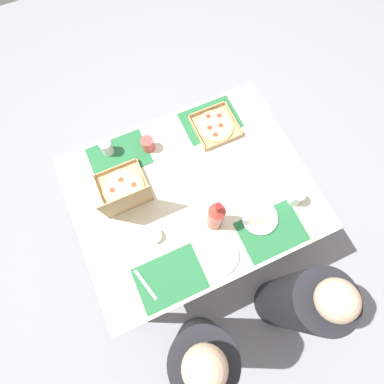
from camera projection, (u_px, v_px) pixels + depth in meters
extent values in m
plane|color=gray|center=(192.00, 223.00, 2.53)|extent=(6.00, 6.00, 0.00)
cylinder|color=#3F3328|center=(240.00, 123.00, 2.45)|extent=(0.07, 0.07, 0.69)
cylinder|color=#3F3328|center=(84.00, 186.00, 2.27)|extent=(0.07, 0.07, 0.69)
cylinder|color=#3F3328|center=(306.00, 236.00, 2.14)|extent=(0.07, 0.07, 0.69)
cylinder|color=#3F3328|center=(132.00, 319.00, 1.96)|extent=(0.07, 0.07, 0.69)
cube|color=beige|center=(192.00, 193.00, 1.87)|extent=(1.38, 1.10, 0.03)
cube|color=#236638|center=(210.00, 120.00, 2.02)|extent=(0.36, 0.26, 0.00)
cube|color=#236638|center=(119.00, 156.00, 1.93)|extent=(0.36, 0.26, 0.00)
cube|color=#236638|center=(272.00, 231.00, 1.77)|extent=(0.36, 0.26, 0.00)
cube|color=#236638|center=(170.00, 278.00, 1.68)|extent=(0.36, 0.26, 0.00)
cube|color=tan|center=(124.00, 188.00, 1.86)|extent=(0.28, 0.28, 0.01)
cube|color=tan|center=(145.00, 178.00, 1.86)|extent=(0.01, 0.28, 0.03)
cube|color=tan|center=(101.00, 196.00, 1.82)|extent=(0.01, 0.28, 0.03)
cube|color=tan|center=(115.00, 168.00, 1.88)|extent=(0.28, 0.01, 0.03)
cube|color=tan|center=(131.00, 208.00, 1.80)|extent=(0.28, 0.01, 0.03)
cylinder|color=#E0B76B|center=(123.00, 188.00, 1.85)|extent=(0.25, 0.25, 0.01)
cylinder|color=#EFD67F|center=(123.00, 187.00, 1.84)|extent=(0.22, 0.22, 0.00)
cylinder|color=red|center=(112.00, 190.00, 1.83)|extent=(0.03, 0.03, 0.00)
cylinder|color=red|center=(128.00, 199.00, 1.81)|extent=(0.03, 0.03, 0.00)
cylinder|color=red|center=(134.00, 185.00, 1.84)|extent=(0.03, 0.03, 0.00)
cylinder|color=red|center=(121.00, 180.00, 1.85)|extent=(0.03, 0.03, 0.00)
cube|color=tan|center=(127.00, 202.00, 1.65)|extent=(0.28, 0.04, 0.28)
cube|color=tan|center=(215.00, 127.00, 2.00)|extent=(0.27, 0.27, 0.01)
cube|color=tan|center=(234.00, 118.00, 2.00)|extent=(0.01, 0.27, 0.03)
cube|color=tan|center=(197.00, 133.00, 1.96)|extent=(0.01, 0.27, 0.03)
cube|color=tan|center=(207.00, 109.00, 2.02)|extent=(0.27, 0.01, 0.03)
cube|color=tan|center=(225.00, 142.00, 1.94)|extent=(0.27, 0.01, 0.03)
cylinder|color=#E0B76B|center=(215.00, 126.00, 1.99)|extent=(0.23, 0.23, 0.01)
cylinder|color=#EFD67F|center=(215.00, 125.00, 1.98)|extent=(0.21, 0.21, 0.00)
cylinder|color=red|center=(210.00, 128.00, 1.97)|extent=(0.03, 0.03, 0.00)
cylinder|color=red|center=(215.00, 135.00, 1.96)|extent=(0.03, 0.03, 0.00)
cylinder|color=red|center=(221.00, 125.00, 1.98)|extent=(0.03, 0.03, 0.00)
cylinder|color=red|center=(219.00, 115.00, 2.00)|extent=(0.03, 0.03, 0.00)
cylinder|color=red|center=(208.00, 116.00, 2.00)|extent=(0.03, 0.03, 0.00)
cylinder|color=white|center=(259.00, 218.00, 1.79)|extent=(0.20, 0.20, 0.01)
cylinder|color=white|center=(260.00, 217.00, 1.79)|extent=(0.21, 0.21, 0.01)
cylinder|color=#E0B76B|center=(256.00, 218.00, 1.78)|extent=(0.08, 0.08, 0.01)
cylinder|color=#EFD67F|center=(256.00, 218.00, 1.77)|extent=(0.07, 0.07, 0.00)
cylinder|color=white|center=(219.00, 256.00, 1.72)|extent=(0.21, 0.21, 0.01)
cylinder|color=white|center=(219.00, 255.00, 1.71)|extent=(0.21, 0.21, 0.01)
cylinder|color=#B2382D|center=(216.00, 217.00, 1.69)|extent=(0.09, 0.09, 0.22)
cone|color=#B2382D|center=(217.00, 211.00, 1.56)|extent=(0.09, 0.09, 0.04)
cylinder|color=#B2382D|center=(218.00, 208.00, 1.52)|extent=(0.03, 0.03, 0.06)
cylinder|color=red|center=(219.00, 206.00, 1.49)|extent=(0.03, 0.03, 0.01)
cylinder|color=silver|center=(296.00, 197.00, 1.78)|extent=(0.07, 0.07, 0.11)
cylinder|color=silver|center=(107.00, 148.00, 1.89)|extent=(0.07, 0.07, 0.10)
cylinder|color=#BF4742|center=(148.00, 144.00, 1.91)|extent=(0.08, 0.08, 0.09)
cylinder|color=white|center=(155.00, 236.00, 1.74)|extent=(0.08, 0.08, 0.04)
cube|color=#B7B7BC|center=(146.00, 285.00, 1.67)|extent=(0.06, 0.19, 0.00)
cube|color=#B7B7BC|center=(278.00, 166.00, 1.91)|extent=(0.18, 0.14, 0.00)
cylinder|color=black|center=(295.00, 302.00, 1.88)|extent=(0.32, 0.32, 0.95)
sphere|color=#D1A889|center=(337.00, 300.00, 1.34)|extent=(0.19, 0.19, 0.19)
cylinder|color=black|center=(201.00, 350.00, 1.79)|extent=(0.32, 0.32, 0.95)
sphere|color=#D1A889|center=(205.00, 369.00, 1.25)|extent=(0.19, 0.19, 0.19)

